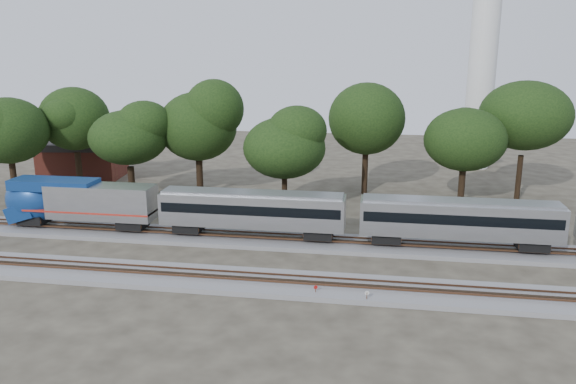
{
  "coord_description": "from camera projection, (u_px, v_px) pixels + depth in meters",
  "views": [
    {
      "loc": [
        10.22,
        -43.94,
        17.82
      ],
      "look_at": [
        2.27,
        5.0,
        5.28
      ],
      "focal_mm": 35.0,
      "sensor_mm": 36.0,
      "label": 1
    }
  ],
  "objects": [
    {
      "name": "tree_4",
      "position": [
        284.0,
        148.0,
        61.65
      ],
      "size": [
        7.55,
        7.55,
        10.65
      ],
      "color": "black",
      "rests_on": "ground"
    },
    {
      "name": "track_near",
      "position": [
        241.0,
        281.0,
        44.13
      ],
      "size": [
        160.0,
        5.0,
        0.73
      ],
      "color": "slate",
      "rests_on": "ground"
    },
    {
      "name": "tree_7",
      "position": [
        525.0,
        116.0,
        66.32
      ],
      "size": [
        10.5,
        10.5,
        14.8
      ],
      "color": "black",
      "rests_on": "ground"
    },
    {
      "name": "tree_3",
      "position": [
        198.0,
        127.0,
        68.73
      ],
      "size": [
        8.91,
        8.91,
        12.56
      ],
      "color": "black",
      "rests_on": "ground"
    },
    {
      "name": "brick_building",
      "position": [
        83.0,
        159.0,
        80.55
      ],
      "size": [
        11.84,
        9.04,
        5.27
      ],
      "rotation": [
        0.0,
        0.0,
        0.13
      ],
      "color": "brown",
      "rests_on": "ground"
    },
    {
      "name": "tree_2",
      "position": [
        128.0,
        138.0,
        66.93
      ],
      "size": [
        7.86,
        7.86,
        11.09
      ],
      "color": "black",
      "rests_on": "ground"
    },
    {
      "name": "ground",
      "position": [
        252.0,
        265.0,
        48.01
      ],
      "size": [
        160.0,
        160.0,
        0.0
      ],
      "primitive_type": "plane",
      "color": "#383328",
      "rests_on": "ground"
    },
    {
      "name": "tree_0",
      "position": [
        8.0,
        131.0,
        66.8
      ],
      "size": [
        8.69,
        8.69,
        12.25
      ],
      "color": "black",
      "rests_on": "ground"
    },
    {
      "name": "tree_6",
      "position": [
        465.0,
        140.0,
        63.83
      ],
      "size": [
        8.08,
        8.08,
        11.39
      ],
      "color": "black",
      "rests_on": "ground"
    },
    {
      "name": "tree_5",
      "position": [
        367.0,
        119.0,
        69.72
      ],
      "size": [
        9.73,
        9.73,
        13.72
      ],
      "color": "black",
      "rests_on": "ground"
    },
    {
      "name": "train",
      "position": [
        461.0,
        218.0,
        50.19
      ],
      "size": [
        91.45,
        3.15,
        4.65
      ],
      "color": "#B8BABF",
      "rests_on": "ground"
    },
    {
      "name": "track_far",
      "position": [
        266.0,
        240.0,
        53.7
      ],
      "size": [
        160.0,
        5.0,
        0.73
      ],
      "color": "slate",
      "rests_on": "ground"
    },
    {
      "name": "tree_1",
      "position": [
        74.0,
        119.0,
        71.67
      ],
      "size": [
        9.48,
        9.48,
        13.36
      ],
      "color": "black",
      "rests_on": "ground"
    },
    {
      "name": "switch_stand_red",
      "position": [
        316.0,
        290.0,
        41.61
      ],
      "size": [
        0.28,
        0.14,
        0.91
      ],
      "rotation": [
        0.0,
        0.0,
        0.4
      ],
      "color": "#512D19",
      "rests_on": "ground"
    },
    {
      "name": "switch_stand_white",
      "position": [
        367.0,
        296.0,
        40.4
      ],
      "size": [
        0.32,
        0.12,
        1.04
      ],
      "rotation": [
        0.0,
        0.0,
        0.29
      ],
      "color": "#512D19",
      "rests_on": "ground"
    },
    {
      "name": "switch_lever",
      "position": [
        339.0,
        300.0,
        40.95
      ],
      "size": [
        0.58,
        0.48,
        0.3
      ],
      "primitive_type": "cube",
      "rotation": [
        0.0,
        0.0,
        -0.43
      ],
      "color": "#512D19",
      "rests_on": "ground"
    }
  ]
}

